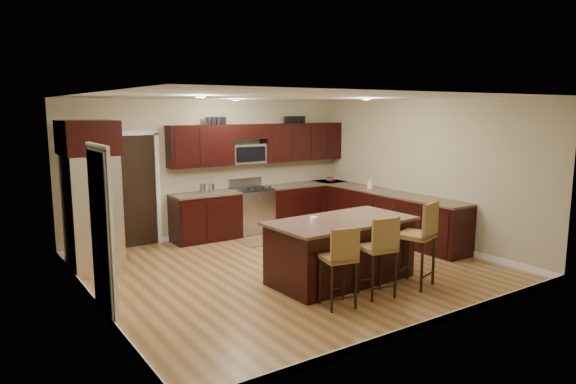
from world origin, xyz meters
TOP-DOWN VIEW (x-y plane):
  - floor at (0.00, 0.00)m, footprint 6.00×6.00m
  - ceiling at (0.00, 0.00)m, footprint 6.00×6.00m
  - wall_back at (0.00, 2.75)m, footprint 6.00×0.00m
  - wall_left at (-3.00, 0.00)m, footprint 0.00×5.50m
  - wall_right at (3.00, 0.00)m, footprint 0.00×5.50m
  - base_cabinets at (1.90, 1.45)m, footprint 4.02×3.96m
  - upper_cabinets at (1.04, 2.58)m, footprint 4.00×0.33m
  - range at (0.68, 2.45)m, footprint 0.76×0.64m
  - microwave at (0.68, 2.60)m, footprint 0.76×0.31m
  - doorway at (-1.65, 2.73)m, footprint 0.85×0.03m
  - pantry_door at (-2.98, -0.30)m, footprint 0.03×0.80m
  - letter_decor at (0.90, 2.58)m, footprint 2.20×0.03m
  - island at (0.29, -0.85)m, footprint 2.21×1.22m
  - stool_left at (-0.41, -1.70)m, footprint 0.47×0.47m
  - stool_mid at (0.27, -1.70)m, footprint 0.48×0.48m
  - stool_right at (1.05, -1.70)m, footprint 0.58×0.58m
  - refrigerator at (-2.62, 1.67)m, footprint 0.79×0.97m
  - floor_mat at (0.51, 1.73)m, footprint 0.90×0.62m
  - fruit_bowl at (2.72, 2.45)m, footprint 0.26×0.26m
  - soap_bottle at (2.70, 1.11)m, footprint 0.12×0.12m
  - canister_tall at (-0.40, 2.45)m, footprint 0.12×0.12m
  - canister_short at (-0.21, 2.45)m, footprint 0.11×0.11m
  - island_jar at (-0.21, -0.85)m, footprint 0.10×0.10m

SIDE VIEW (x-z plane):
  - floor at x=0.00m, z-range 0.00..0.00m
  - floor_mat at x=0.51m, z-range 0.00..0.01m
  - island at x=0.29m, z-range -0.03..0.89m
  - base_cabinets at x=1.90m, z-range 0.00..0.92m
  - range at x=0.68m, z-range -0.08..1.03m
  - stool_left at x=-0.41m, z-range 0.13..1.19m
  - stool_mid at x=0.27m, z-range 0.14..1.25m
  - stool_right at x=1.05m, z-range 0.15..1.38m
  - fruit_bowl at x=2.72m, z-range 0.92..0.98m
  - island_jar at x=-0.21m, z-range 0.92..1.02m
  - canister_short at x=-0.21m, z-range 0.92..1.10m
  - canister_tall at x=-0.40m, z-range 0.92..1.11m
  - pantry_door at x=-2.98m, z-range 0.00..2.04m
  - soap_bottle at x=2.70m, z-range 0.92..1.13m
  - doorway at x=-1.65m, z-range 0.00..2.06m
  - refrigerator at x=-2.62m, z-range 0.03..2.38m
  - wall_back at x=0.00m, z-range -1.65..4.35m
  - wall_left at x=-3.00m, z-range -1.40..4.10m
  - wall_right at x=3.00m, z-range -1.40..4.10m
  - microwave at x=0.68m, z-range 1.42..1.82m
  - upper_cabinets at x=1.04m, z-range 1.44..2.24m
  - letter_decor at x=0.90m, z-range 2.22..2.37m
  - ceiling at x=0.00m, z-range 2.70..2.70m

